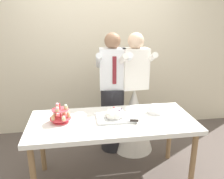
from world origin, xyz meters
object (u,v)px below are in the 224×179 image
at_px(cupcake_stand, 61,115).
at_px(plate_stack, 156,109).
at_px(person_bride, 134,111).
at_px(main_cake_tray, 116,115).
at_px(person_groom, 112,100).
at_px(dessert_table, 112,126).

relative_size(cupcake_stand, plate_stack, 1.16).
xyz_separation_m(cupcake_stand, person_bride, (0.96, 0.60, -0.27)).
height_order(main_cake_tray, person_groom, person_groom).
relative_size(dessert_table, main_cake_tray, 4.16).
relative_size(main_cake_tray, person_groom, 0.26).
bearing_deg(plate_stack, main_cake_tray, -168.82).
distance_m(cupcake_stand, plate_stack, 1.10).
bearing_deg(plate_stack, person_bride, 104.69).
relative_size(main_cake_tray, person_bride, 0.26).
relative_size(plate_stack, person_groom, 0.12).
relative_size(dessert_table, person_bride, 1.08).
height_order(dessert_table, cupcake_stand, cupcake_stand).
bearing_deg(cupcake_stand, person_bride, 32.09).
height_order(cupcake_stand, plate_stack, cupcake_stand).
bearing_deg(person_groom, cupcake_stand, -135.60).
distance_m(cupcake_stand, main_cake_tray, 0.59).
xyz_separation_m(dessert_table, main_cake_tray, (0.04, 0.02, 0.12)).
distance_m(main_cake_tray, person_bride, 0.75).
height_order(plate_stack, person_groom, person_groom).
relative_size(cupcake_stand, main_cake_tray, 0.53).
xyz_separation_m(dessert_table, cupcake_stand, (-0.55, 0.04, 0.15)).
height_order(person_groom, person_bride, same).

